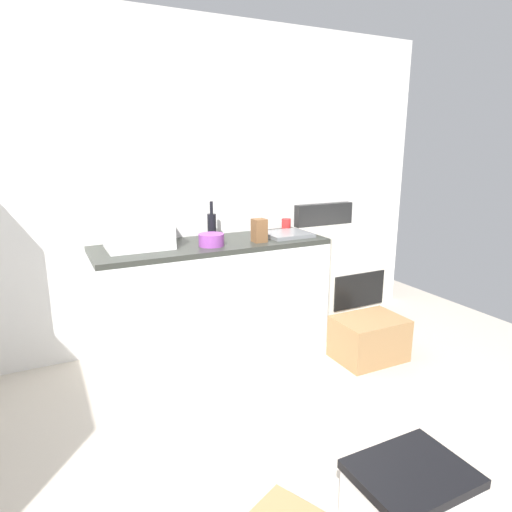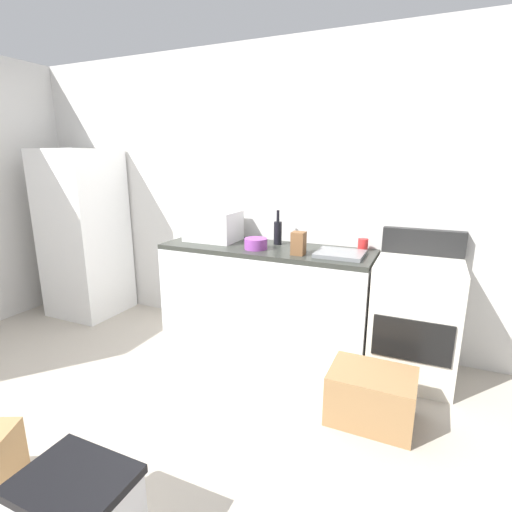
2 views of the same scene
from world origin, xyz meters
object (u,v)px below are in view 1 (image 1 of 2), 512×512
(coffee_mug, at_px, (286,224))
(knife_block, at_px, (259,230))
(stove_oven, at_px, (338,276))
(wine_bottle, at_px, (212,225))
(storage_bin, at_px, (408,509))
(microwave, at_px, (138,230))
(mixing_bowl, at_px, (211,240))
(cardboard_box_medium, at_px, (369,339))

(coffee_mug, xyz_separation_m, knife_block, (-0.44, -0.34, 0.04))
(stove_oven, bearing_deg, wine_bottle, 173.27)
(wine_bottle, distance_m, storage_bin, 2.37)
(microwave, height_order, knife_block, microwave)
(storage_bin, bearing_deg, microwave, 105.17)
(mixing_bowl, distance_m, cardboard_box_medium, 1.44)
(coffee_mug, relative_size, mixing_bowl, 0.53)
(cardboard_box_medium, height_order, storage_bin, storage_bin)
(microwave, height_order, wine_bottle, wine_bottle)
(knife_block, xyz_separation_m, mixing_bowl, (-0.38, 0.04, -0.04))
(coffee_mug, distance_m, mixing_bowl, 0.87)
(mixing_bowl, bearing_deg, stove_oven, 4.86)
(microwave, relative_size, wine_bottle, 1.53)
(wine_bottle, distance_m, mixing_bowl, 0.27)
(stove_oven, xyz_separation_m, storage_bin, (-1.19, -2.09, -0.27))
(stove_oven, xyz_separation_m, cardboard_box_medium, (-0.20, -0.69, -0.30))
(stove_oven, bearing_deg, knife_block, -170.63)
(mixing_bowl, bearing_deg, wine_bottle, 67.95)
(knife_block, relative_size, cardboard_box_medium, 0.34)
(wine_bottle, distance_m, cardboard_box_medium, 1.53)
(coffee_mug, height_order, knife_block, knife_block)
(stove_oven, relative_size, knife_block, 6.11)
(wine_bottle, relative_size, cardboard_box_medium, 0.57)
(microwave, height_order, coffee_mug, microwave)
(microwave, xyz_separation_m, cardboard_box_medium, (1.57, -0.74, -0.87))
(microwave, bearing_deg, stove_oven, -1.73)
(microwave, relative_size, storage_bin, 1.00)
(wine_bottle, relative_size, storage_bin, 0.65)
(mixing_bowl, bearing_deg, coffee_mug, 19.93)
(mixing_bowl, relative_size, storage_bin, 0.41)
(coffee_mug, relative_size, knife_block, 0.56)
(coffee_mug, bearing_deg, knife_block, -142.56)
(stove_oven, height_order, storage_bin, stove_oven)
(wine_bottle, xyz_separation_m, knife_block, (0.28, -0.28, -0.02))
(coffee_mug, relative_size, storage_bin, 0.22)
(cardboard_box_medium, bearing_deg, coffee_mug, 105.72)
(microwave, relative_size, cardboard_box_medium, 0.88)
(cardboard_box_medium, bearing_deg, storage_bin, -125.29)
(coffee_mug, distance_m, knife_block, 0.55)
(microwave, xyz_separation_m, mixing_bowl, (0.50, -0.16, -0.09))
(knife_block, bearing_deg, stove_oven, 9.37)
(knife_block, distance_m, storage_bin, 2.12)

